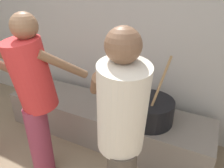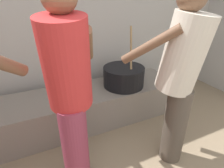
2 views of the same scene
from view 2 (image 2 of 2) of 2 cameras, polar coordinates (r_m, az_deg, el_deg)
block_enclosure_rear at (r=2.38m, az=-20.42°, el=17.15°), size 5.48×0.20×2.25m
hearth_ledge at (r=2.25m, az=-9.47°, el=-7.28°), size 2.42×0.60×0.41m
cooking_pot_main at (r=2.24m, az=3.64°, el=2.41°), size 0.49×0.49×0.69m
cook_in_red_shirt at (r=1.26m, az=-13.06°, el=-1.25°), size 0.51×0.71×1.52m
cook_in_cream_shirt at (r=1.55m, az=20.20°, el=2.83°), size 0.63×0.71×1.51m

